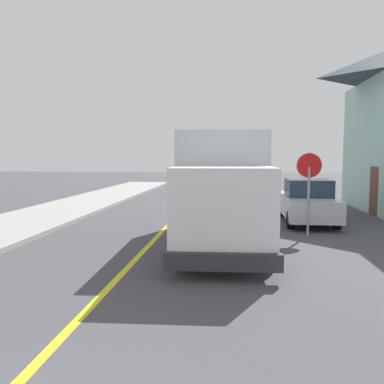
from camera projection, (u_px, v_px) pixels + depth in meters
centre_line_yellow at (156, 238)px, 12.33m from camera, size 0.16×56.00×0.01m
box_truck at (222, 182)px, 11.64m from camera, size 2.68×7.27×3.20m
parked_car_near at (232, 196)px, 17.54m from camera, size 1.98×4.47×1.67m
parked_car_mid at (230, 185)px, 23.70m from camera, size 2.01×4.48×1.67m
parked_car_far at (229, 179)px, 30.73m from camera, size 1.90×4.44×1.67m
parked_car_furthest at (235, 174)px, 38.08m from camera, size 1.92×4.45×1.67m
parked_van_across at (307, 202)px, 15.11m from camera, size 1.88×4.43×1.67m
stop_sign at (309, 178)px, 12.43m from camera, size 0.80×0.10×2.65m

